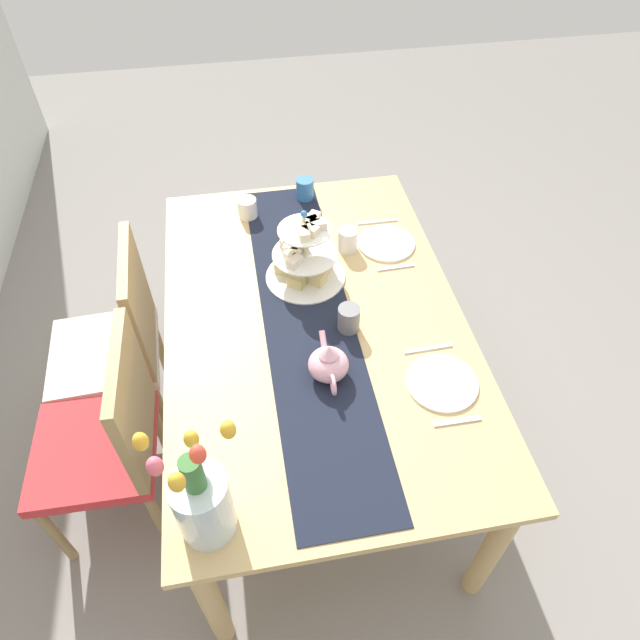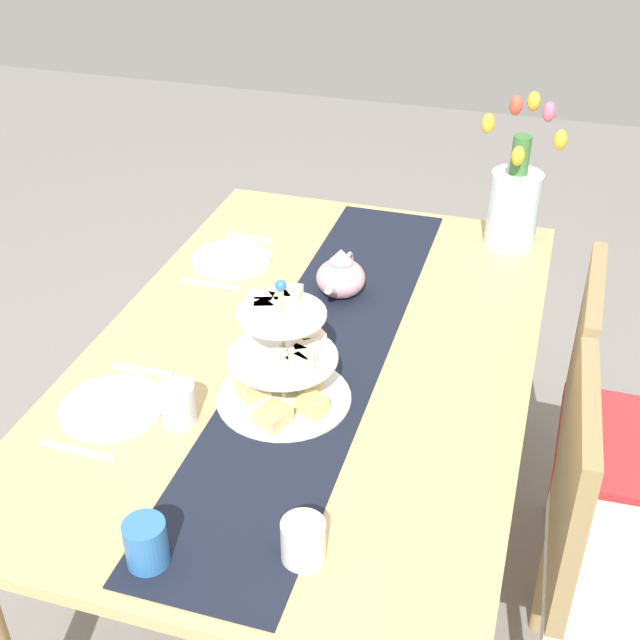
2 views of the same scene
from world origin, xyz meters
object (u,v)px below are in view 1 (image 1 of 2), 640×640
(mug_orange, at_px, (305,189))
(mug_white_text, at_px, (348,240))
(knife_left, at_px, (428,349))
(cream_jug, at_px, (247,208))
(dinner_plate_right, at_px, (386,243))
(dining_table, at_px, (315,335))
(chair_left, at_px, (110,437))
(knife_right, at_px, (377,222))
(tulip_vase, at_px, (202,500))
(teapot, at_px, (328,364))
(chair_right, at_px, (119,340))
(tiered_cake_stand, at_px, (304,257))
(mug_grey, at_px, (349,318))
(fork_left, at_px, (457,421))
(dinner_plate_left, at_px, (442,383))
(fork_right, at_px, (396,267))

(mug_orange, bearing_deg, mug_white_text, -163.27)
(knife_left, distance_m, mug_white_text, 0.58)
(knife_left, xyz_separation_m, mug_white_text, (0.55, 0.16, 0.04))
(cream_jug, distance_m, mug_white_text, 0.47)
(cream_jug, height_order, dinner_plate_right, cream_jug)
(dining_table, distance_m, cream_jug, 0.67)
(dining_table, bearing_deg, mug_orange, -6.29)
(knife_left, xyz_separation_m, mug_orange, (0.93, 0.27, 0.04))
(chair_left, xyz_separation_m, knife_right, (0.71, -1.10, 0.24))
(dinner_plate_right, xyz_separation_m, mug_white_text, (-0.00, 0.16, 0.04))
(dining_table, xyz_separation_m, tulip_vase, (-0.69, 0.40, 0.23))
(teapot, xyz_separation_m, tulip_vase, (-0.43, 0.40, 0.08))
(chair_right, bearing_deg, tiered_cake_stand, -91.49)
(teapot, distance_m, mug_grey, 0.21)
(chair_left, relative_size, chair_right, 1.00)
(teapot, bearing_deg, tiered_cake_stand, 0.20)
(fork_left, bearing_deg, dining_table, 35.08)
(teapot, height_order, cream_jug, teapot)
(chair_left, distance_m, mug_orange, 1.28)
(teapot, xyz_separation_m, mug_white_text, (0.60, -0.19, -0.01))
(dinner_plate_right, xyz_separation_m, knife_right, (0.14, 0.00, -0.00))
(chair_right, relative_size, cream_jug, 10.71)
(mug_grey, bearing_deg, tiered_cake_stand, 20.63)
(dining_table, height_order, knife_left, knife_left)
(mug_white_text, bearing_deg, tiered_cake_stand, 124.33)
(cream_jug, xyz_separation_m, mug_orange, (0.09, -0.26, 0.01))
(dinner_plate_right, height_order, mug_grey, mug_grey)
(chair_left, height_order, fork_left, chair_left)
(chair_right, xyz_separation_m, fork_left, (-0.73, -1.10, 0.24))
(dinner_plate_left, distance_m, dinner_plate_right, 0.70)
(chair_left, xyz_separation_m, tulip_vase, (-0.47, -0.35, 0.38))
(cream_jug, relative_size, knife_right, 0.50)
(fork_left, height_order, fork_right, same)
(knife_right, bearing_deg, dining_table, 144.63)
(dinner_plate_left, bearing_deg, chair_right, 61.92)
(tulip_vase, height_order, mug_grey, tulip_vase)
(fork_right, bearing_deg, knife_left, 180.00)
(dinner_plate_right, height_order, mug_orange, mug_orange)
(chair_left, height_order, fork_right, chair_left)
(fork_right, relative_size, mug_white_text, 1.58)
(mug_orange, bearing_deg, dinner_plate_left, -165.77)
(tulip_vase, distance_m, mug_grey, 0.80)
(chair_left, height_order, knife_left, chair_left)
(dining_table, bearing_deg, teapot, 180.00)
(chair_left, bearing_deg, chair_right, 0.01)
(dining_table, relative_size, chair_left, 1.81)
(tulip_vase, xyz_separation_m, knife_right, (1.18, -0.75, -0.14))
(knife_right, relative_size, mug_orange, 1.79)
(tulip_vase, height_order, knife_left, tulip_vase)
(knife_right, bearing_deg, mug_orange, 50.64)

